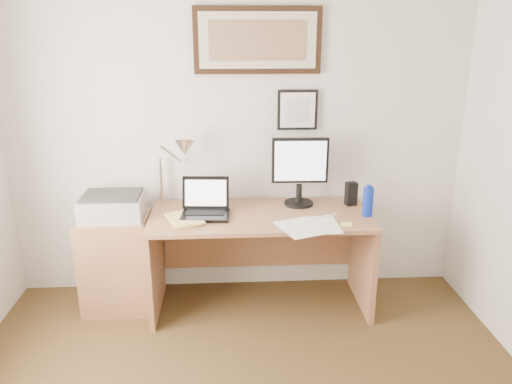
{
  "coord_description": "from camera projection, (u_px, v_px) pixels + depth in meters",
  "views": [
    {
      "loc": [
        -0.07,
        -1.74,
        2.04
      ],
      "look_at": [
        0.11,
        1.43,
        0.99
      ],
      "focal_mm": 35.0,
      "sensor_mm": 36.0,
      "label": 1
    }
  ],
  "objects": [
    {
      "name": "book",
      "position": [
        169.0,
        222.0,
        3.45
      ],
      "size": [
        0.31,
        0.35,
        0.02
      ],
      "primitive_type": "imported",
      "rotation": [
        0.0,
        0.0,
        0.36
      ],
      "color": "#EAD46E",
      "rests_on": "desk"
    },
    {
      "name": "marker_pen",
      "position": [
        328.0,
        216.0,
        3.56
      ],
      "size": [
        0.14,
        0.06,
        0.02
      ],
      "primitive_type": "cylinder",
      "rotation": [
        0.0,
        1.57,
        0.35
      ],
      "color": "white",
      "rests_on": "desk"
    },
    {
      "name": "picture_small",
      "position": [
        297.0,
        110.0,
        3.74
      ],
      "size": [
        0.3,
        0.03,
        0.3
      ],
      "color": "black",
      "rests_on": "wall_back"
    },
    {
      "name": "bottle_cap",
      "position": [
        369.0,
        186.0,
        3.52
      ],
      "size": [
        0.04,
        0.04,
        0.02
      ],
      "primitive_type": "cylinder",
      "color": "#0C28A3",
      "rests_on": "water_bottle"
    },
    {
      "name": "picture_large",
      "position": [
        258.0,
        40.0,
        3.56
      ],
      "size": [
        0.92,
        0.04,
        0.47
      ],
      "color": "black",
      "rests_on": "wall_back"
    },
    {
      "name": "sticky_pad",
      "position": [
        347.0,
        224.0,
        3.41
      ],
      "size": [
        0.09,
        0.09,
        0.01
      ],
      "primitive_type": "cube",
      "rotation": [
        0.0,
        0.0,
        -0.22
      ],
      "color": "#FCF077",
      "rests_on": "desk"
    },
    {
      "name": "desk",
      "position": [
        259.0,
        239.0,
        3.77
      ],
      "size": [
        1.6,
        0.7,
        0.75
      ],
      "color": "#92603D",
      "rests_on": "floor"
    },
    {
      "name": "desk_lamp",
      "position": [
        182.0,
        151.0,
        3.62
      ],
      "size": [
        0.29,
        0.27,
        0.53
      ],
      "color": "silver",
      "rests_on": "desk"
    },
    {
      "name": "speaker",
      "position": [
        351.0,
        194.0,
        3.78
      ],
      "size": [
        0.09,
        0.08,
        0.18
      ],
      "primitive_type": "cube",
      "rotation": [
        0.0,
        0.0,
        0.18
      ],
      "color": "black",
      "rests_on": "desk"
    },
    {
      "name": "lcd_monitor",
      "position": [
        300.0,
        168.0,
        3.72
      ],
      "size": [
        0.42,
        0.22,
        0.52
      ],
      "color": "black",
      "rests_on": "desk"
    },
    {
      "name": "laptop",
      "position": [
        206.0,
        207.0,
        3.59
      ],
      "size": [
        0.36,
        0.32,
        0.26
      ],
      "color": "black",
      "rests_on": "desk"
    },
    {
      "name": "paper_sheet_b",
      "position": [
        322.0,
        225.0,
        3.41
      ],
      "size": [
        0.23,
        0.33,
        0.0
      ],
      "primitive_type": "cube",
      "rotation": [
        0.0,
        0.0,
        0.02
      ],
      "color": "white",
      "rests_on": "desk"
    },
    {
      "name": "paper_sheet_a",
      "position": [
        299.0,
        228.0,
        3.37
      ],
      "size": [
        0.34,
        0.4,
        0.0
      ],
      "primitive_type": "cube",
      "rotation": [
        0.0,
        0.0,
        0.36
      ],
      "color": "white",
      "rests_on": "desk"
    },
    {
      "name": "printer",
      "position": [
        113.0,
        206.0,
        3.59
      ],
      "size": [
        0.44,
        0.34,
        0.18
      ],
      "color": "#A0A0A2",
      "rests_on": "side_cabinet"
    },
    {
      "name": "side_cabinet",
      "position": [
        117.0,
        263.0,
        3.73
      ],
      "size": [
        0.5,
        0.4,
        0.73
      ],
      "primitive_type": "cube",
      "color": "#92603D",
      "rests_on": "floor"
    },
    {
      "name": "water_bottle",
      "position": [
        368.0,
        202.0,
        3.56
      ],
      "size": [
        0.07,
        0.07,
        0.21
      ],
      "primitive_type": "cylinder",
      "color": "#0C28A3",
      "rests_on": "desk"
    },
    {
      "name": "wall_back",
      "position": [
        238.0,
        136.0,
        3.8
      ],
      "size": [
        3.5,
        0.02,
        2.5
      ],
      "primitive_type": "cube",
      "color": "silver",
      "rests_on": "ground"
    }
  ]
}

